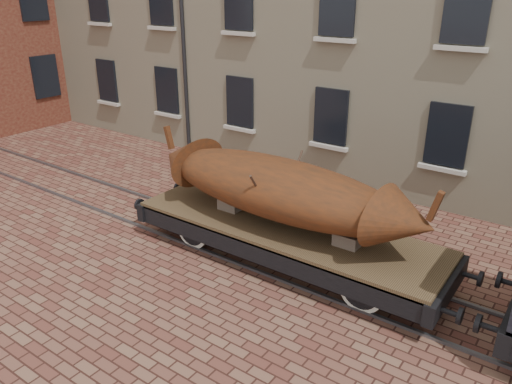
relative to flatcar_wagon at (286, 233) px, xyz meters
The scene contains 4 objects.
ground 1.21m from the flatcar_wagon, ahead, with size 90.00×90.00×0.00m, color #562C23.
rail_track 1.19m from the flatcar_wagon, ahead, with size 30.00×1.52×0.06m.
flatcar_wagon is the anchor object (origin of this frame).
iron_boat 1.08m from the flatcar_wagon, behind, with size 7.11×2.21×1.68m.
Camera 1 is at (4.35, -8.52, 5.95)m, focal length 35.00 mm.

